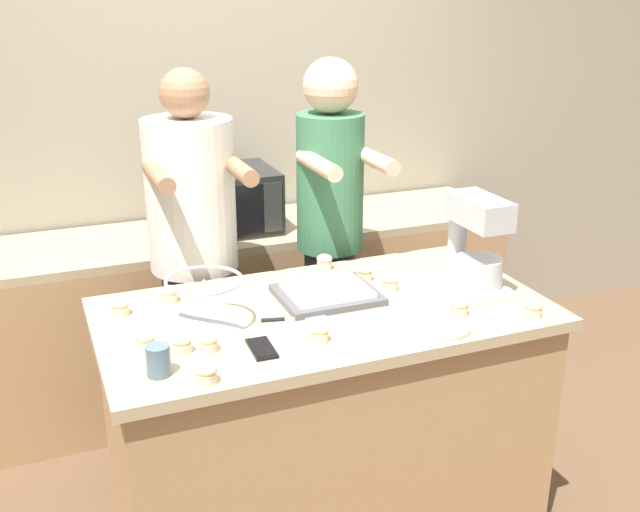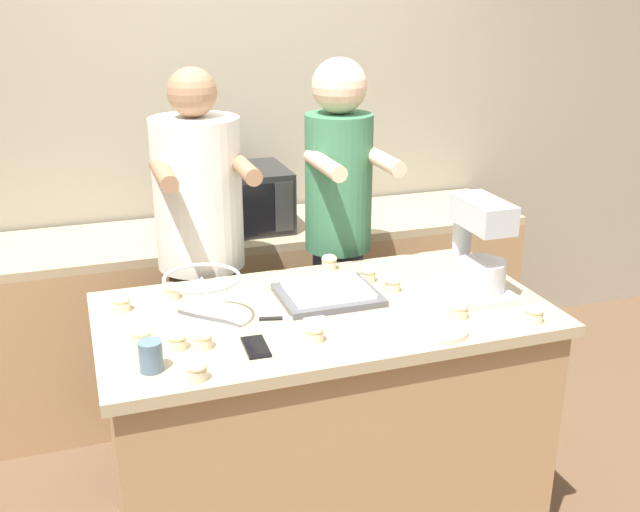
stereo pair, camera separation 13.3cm
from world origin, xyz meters
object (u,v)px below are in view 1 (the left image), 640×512
at_px(person_right, 330,245).
at_px(cupcake_9, 120,307).
at_px(cupcake_4, 206,373).
at_px(baking_tray, 327,293).
at_px(person_left, 196,273).
at_px(cupcake_3, 460,306).
at_px(cupcake_1, 390,282).
at_px(cupcake_11, 193,297).
at_px(cupcake_10, 319,332).
at_px(mixing_bowl, 205,302).
at_px(cupcake_5, 182,343).
at_px(microwave_oven, 228,200).
at_px(cupcake_7, 208,342).
at_px(small_plate, 441,327).
at_px(cupcake_0, 324,262).
at_px(cupcake_12, 169,294).
at_px(cell_phone, 262,348).
at_px(drinking_glass, 158,360).
at_px(knife, 289,319).
at_px(stand_mixer, 475,250).
at_px(cupcake_8, 145,340).
at_px(cupcake_6, 364,273).
at_px(cupcake_2, 533,309).

relative_size(person_right, cupcake_9, 28.21).
distance_m(person_right, cupcake_4, 1.25).
height_order(baking_tray, cupcake_4, cupcake_4).
bearing_deg(baking_tray, person_left, 123.59).
bearing_deg(cupcake_3, cupcake_1, 112.71).
distance_m(person_right, cupcake_11, 0.81).
bearing_deg(baking_tray, cupcake_11, 166.26).
bearing_deg(cupcake_1, person_right, 90.70).
bearing_deg(person_right, cupcake_10, -114.74).
distance_m(mixing_bowl, cupcake_3, 0.85).
distance_m(baking_tray, cupcake_9, 0.72).
bearing_deg(cupcake_5, microwave_oven, 68.84).
relative_size(baking_tray, cupcake_7, 5.66).
distance_m(baking_tray, cupcake_4, 0.70).
relative_size(person_left, mixing_bowl, 6.74).
xyz_separation_m(small_plate, cupcake_0, (-0.14, 0.65, 0.02)).
bearing_deg(cupcake_12, cell_phone, -68.06).
bearing_deg(cupcake_1, baking_tray, 176.05).
bearing_deg(drinking_glass, cupcake_7, 29.31).
bearing_deg(person_left, microwave_oven, 62.00).
xyz_separation_m(mixing_bowl, knife, (0.27, -0.05, -0.09)).
relative_size(small_plate, knife, 0.86).
relative_size(person_left, small_plate, 9.11).
height_order(cupcake_7, cupcake_12, same).
relative_size(stand_mixer, mixing_bowl, 1.41).
relative_size(stand_mixer, cupcake_8, 5.84).
xyz_separation_m(drinking_glass, cupcake_7, (0.17, 0.09, -0.02)).
relative_size(baking_tray, cupcake_4, 5.66).
bearing_deg(cupcake_10, cupcake_8, 163.90).
height_order(small_plate, cupcake_0, cupcake_0).
xyz_separation_m(cupcake_9, cupcake_11, (0.25, -0.01, 0.00)).
bearing_deg(cupcake_4, drinking_glass, 140.07).
bearing_deg(cupcake_8, cupcake_6, 16.94).
relative_size(mixing_bowl, cupcake_2, 4.14).
bearing_deg(stand_mixer, cupcake_6, 142.98).
bearing_deg(cupcake_7, cupcake_2, -8.85).
height_order(cupcake_4, cupcake_11, same).
bearing_deg(cupcake_3, cupcake_10, -179.20).
relative_size(cupcake_6, cupcake_12, 1.00).
xyz_separation_m(drinking_glass, small_plate, (0.91, -0.05, -0.04)).
bearing_deg(cell_phone, cupcake_11, 106.08).
distance_m(drinking_glass, cupcake_0, 0.98).
bearing_deg(small_plate, cupcake_2, -4.68).
height_order(person_left, knife, person_left).
bearing_deg(cupcake_7, baking_tray, 26.12).
bearing_deg(knife, cupcake_8, -175.82).
bearing_deg(stand_mixer, cupcake_9, 167.86).
bearing_deg(stand_mixer, person_right, 112.68).
height_order(cupcake_0, cupcake_3, same).
xyz_separation_m(knife, cupcake_12, (-0.34, 0.30, 0.03)).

